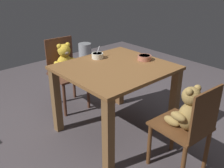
{
  "coord_description": "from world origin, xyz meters",
  "views": [
    {
      "loc": [
        -1.57,
        -1.71,
        1.59
      ],
      "look_at": [
        0.0,
        0.05,
        0.53
      ],
      "focal_mm": 41.03,
      "sensor_mm": 36.0,
      "label": 1
    }
  ],
  "objects_px": {
    "dining_table": "(115,80)",
    "teddy_chair_far_center": "(66,65)",
    "metal_pail": "(85,51)",
    "porridge_bowl_white_far_center": "(97,56)",
    "teddy_chair_near_front": "(188,117)",
    "porridge_bowl_terracotta_near_right": "(144,58)"
  },
  "relations": [
    {
      "from": "dining_table",
      "to": "porridge_bowl_white_far_center",
      "type": "height_order",
      "value": "porridge_bowl_white_far_center"
    },
    {
      "from": "teddy_chair_far_center",
      "to": "teddy_chair_near_front",
      "type": "height_order",
      "value": "teddy_chair_far_center"
    },
    {
      "from": "teddy_chair_near_front",
      "to": "porridge_bowl_white_far_center",
      "type": "height_order",
      "value": "porridge_bowl_white_far_center"
    },
    {
      "from": "dining_table",
      "to": "teddy_chair_near_front",
      "type": "xyz_separation_m",
      "value": [
        0.01,
        -0.82,
        -0.05
      ]
    },
    {
      "from": "teddy_chair_near_front",
      "to": "porridge_bowl_white_far_center",
      "type": "bearing_deg",
      "value": 2.84
    },
    {
      "from": "dining_table",
      "to": "porridge_bowl_terracotta_near_right",
      "type": "bearing_deg",
      "value": -10.02
    },
    {
      "from": "porridge_bowl_terracotta_near_right",
      "to": "teddy_chair_far_center",
      "type": "bearing_deg",
      "value": 114.61
    },
    {
      "from": "porridge_bowl_terracotta_near_right",
      "to": "metal_pail",
      "type": "distance_m",
      "value": 2.44
    },
    {
      "from": "porridge_bowl_white_far_center",
      "to": "teddy_chair_near_front",
      "type": "bearing_deg",
      "value": -90.43
    },
    {
      "from": "dining_table",
      "to": "teddy_chair_far_center",
      "type": "relative_size",
      "value": 1.2
    },
    {
      "from": "dining_table",
      "to": "porridge_bowl_white_far_center",
      "type": "bearing_deg",
      "value": 85.75
    },
    {
      "from": "dining_table",
      "to": "metal_pail",
      "type": "relative_size",
      "value": 3.36
    },
    {
      "from": "teddy_chair_far_center",
      "to": "dining_table",
      "type": "bearing_deg",
      "value": 9.09
    },
    {
      "from": "dining_table",
      "to": "porridge_bowl_white_far_center",
      "type": "xyz_separation_m",
      "value": [
        0.02,
        0.3,
        0.18
      ]
    },
    {
      "from": "porridge_bowl_terracotta_near_right",
      "to": "porridge_bowl_white_far_center",
      "type": "height_order",
      "value": "porridge_bowl_white_far_center"
    },
    {
      "from": "teddy_chair_far_center",
      "to": "metal_pail",
      "type": "xyz_separation_m",
      "value": [
        1.24,
        1.33,
        -0.38
      ]
    },
    {
      "from": "porridge_bowl_white_far_center",
      "to": "metal_pail",
      "type": "distance_m",
      "value": 2.27
    },
    {
      "from": "teddy_chair_far_center",
      "to": "teddy_chair_near_front",
      "type": "xyz_separation_m",
      "value": [
        0.07,
        -1.65,
        -0.0
      ]
    },
    {
      "from": "metal_pail",
      "to": "porridge_bowl_white_far_center",
      "type": "bearing_deg",
      "value": -122.2
    },
    {
      "from": "teddy_chair_near_front",
      "to": "metal_pail",
      "type": "relative_size",
      "value": 2.74
    },
    {
      "from": "porridge_bowl_terracotta_near_right",
      "to": "teddy_chair_near_front",
      "type": "bearing_deg",
      "value": -113.66
    },
    {
      "from": "porridge_bowl_terracotta_near_right",
      "to": "dining_table",
      "type": "bearing_deg",
      "value": 169.98
    }
  ]
}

